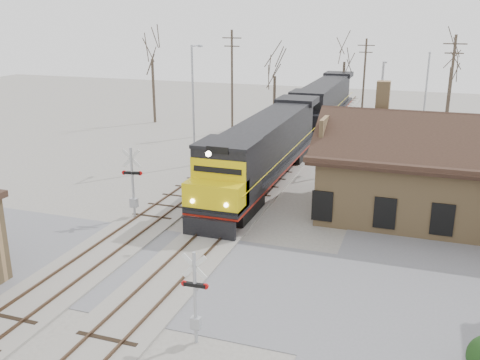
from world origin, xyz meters
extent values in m
plane|color=#9B968C|center=(0.00, 0.00, 0.00)|extent=(140.00, 140.00, 0.00)
cube|color=slate|center=(0.00, 0.00, 0.01)|extent=(60.00, 9.00, 0.03)
cube|color=#9B968C|center=(0.00, 15.00, 0.06)|extent=(3.40, 90.00, 0.12)
cube|color=#473323|center=(-0.72, 15.00, 0.17)|extent=(0.08, 90.00, 0.14)
cube|color=#473323|center=(0.72, 15.00, 0.17)|extent=(0.08, 90.00, 0.14)
cube|color=#9B968C|center=(-4.50, 15.00, 0.06)|extent=(3.40, 90.00, 0.12)
cube|color=#473323|center=(-5.22, 15.00, 0.17)|extent=(0.08, 90.00, 0.14)
cube|color=#473323|center=(-3.78, 15.00, 0.17)|extent=(0.08, 90.00, 0.14)
cube|color=#9F7E52|center=(12.00, 12.00, 2.00)|extent=(14.00, 8.00, 4.00)
cube|color=black|center=(12.00, 12.00, 4.10)|extent=(15.20, 9.20, 0.30)
cube|color=black|center=(12.00, 9.70, 5.10)|extent=(15.00, 4.71, 2.66)
cube|color=black|center=(12.00, 14.30, 5.10)|extent=(15.00, 4.71, 2.66)
cube|color=#9F7E52|center=(8.00, 13.50, 6.80)|extent=(0.80, 0.80, 2.20)
cube|color=black|center=(0.00, 8.17, 0.60)|extent=(2.74, 4.38, 1.10)
cube|color=black|center=(0.00, 22.40, 0.60)|extent=(2.74, 4.38, 1.10)
cube|color=black|center=(0.00, 15.28, 1.48)|extent=(3.29, 21.90, 0.38)
cube|color=maroon|center=(0.00, 15.28, 1.24)|extent=(3.31, 21.90, 0.13)
cube|color=black|center=(0.00, 16.65, 3.18)|extent=(2.85, 15.88, 3.07)
cube|color=black|center=(0.00, 7.18, 3.18)|extent=(3.29, 3.07, 3.07)
cube|color=#DBBE0B|center=(0.00, 5.32, 2.24)|extent=(3.29, 1.97, 1.53)
cube|color=black|center=(0.00, 4.23, 0.60)|extent=(3.07, 0.25, 1.10)
cylinder|color=#FFF2CC|center=(0.00, 4.31, 4.82)|extent=(0.31, 0.10, 0.31)
cube|color=black|center=(0.00, 30.57, 0.60)|extent=(2.74, 4.38, 1.10)
cube|color=black|center=(0.00, 44.80, 0.60)|extent=(2.74, 4.38, 1.10)
cube|color=black|center=(0.00, 37.68, 1.48)|extent=(3.29, 21.90, 0.38)
cube|color=maroon|center=(0.00, 37.68, 1.24)|extent=(3.31, 21.90, 0.13)
cube|color=black|center=(0.00, 39.05, 3.18)|extent=(2.85, 15.88, 3.07)
cube|color=black|center=(0.00, 29.58, 3.18)|extent=(3.29, 3.07, 3.07)
cube|color=black|center=(0.00, 27.72, 2.24)|extent=(3.29, 1.97, 1.53)
cube|color=black|center=(0.00, 26.63, 0.60)|extent=(3.07, 0.25, 1.10)
cylinder|color=#A5A8AD|center=(3.22, -4.93, 1.86)|extent=(0.13, 0.13, 3.71)
cube|color=silver|center=(3.22, -4.93, 3.16)|extent=(0.97, 0.09, 0.97)
cube|color=silver|center=(3.22, -4.93, 3.16)|extent=(0.97, 0.09, 0.97)
cube|color=black|center=(3.22, -4.93, 2.41)|extent=(0.84, 0.20, 0.14)
cylinder|color=#B20C0C|center=(2.81, -4.95, 2.41)|extent=(0.23, 0.09, 0.22)
cylinder|color=#B20C0C|center=(3.64, -4.90, 2.41)|extent=(0.23, 0.09, 0.22)
cube|color=#A5A8AD|center=(3.22, -4.93, 0.84)|extent=(0.37, 0.28, 0.46)
cylinder|color=#A5A8AD|center=(-5.47, 5.68, 2.20)|extent=(0.15, 0.15, 4.40)
cube|color=silver|center=(-5.47, 5.68, 3.74)|extent=(1.14, 0.27, 1.15)
cube|color=silver|center=(-5.47, 5.68, 3.74)|extent=(1.14, 0.27, 1.15)
cube|color=black|center=(-5.47, 5.68, 2.86)|extent=(1.00, 0.35, 0.17)
cylinder|color=#B20C0C|center=(-4.99, 5.77, 2.86)|extent=(0.27, 0.13, 0.26)
cylinder|color=#B20C0C|center=(-5.96, 5.58, 2.86)|extent=(0.27, 0.13, 0.26)
cube|color=#A5A8AD|center=(-5.47, 5.68, 0.99)|extent=(0.44, 0.33, 0.55)
cylinder|color=#A5A8AD|center=(-6.86, 17.82, 4.80)|extent=(0.18, 0.18, 9.60)
cylinder|color=#A5A8AD|center=(-6.86, 18.72, 9.50)|extent=(0.12, 1.80, 0.12)
cube|color=#A5A8AD|center=(-6.86, 19.52, 9.40)|extent=(0.25, 0.50, 0.12)
cylinder|color=#A5A8AD|center=(7.24, 22.17, 4.19)|extent=(0.18, 0.18, 8.39)
cylinder|color=#A5A8AD|center=(7.24, 23.07, 8.29)|extent=(0.12, 1.80, 0.12)
cube|color=#A5A8AD|center=(7.24, 23.87, 8.19)|extent=(0.25, 0.50, 0.12)
cylinder|color=#A5A8AD|center=(10.51, 36.02, 4.16)|extent=(0.18, 0.18, 8.31)
cylinder|color=#A5A8AD|center=(10.51, 36.92, 8.21)|extent=(0.12, 1.80, 0.12)
cube|color=#A5A8AD|center=(10.51, 37.72, 8.11)|extent=(0.25, 0.50, 0.12)
cylinder|color=#382D23|center=(-8.33, 30.95, 5.19)|extent=(0.24, 0.24, 10.39)
cube|color=#382D23|center=(-8.33, 30.95, 9.59)|extent=(2.00, 0.10, 0.10)
cube|color=#382D23|center=(-8.33, 30.95, 8.79)|extent=(1.60, 0.10, 0.10)
cylinder|color=#382D23|center=(3.31, 45.56, 4.57)|extent=(0.24, 0.24, 9.13)
cube|color=#382D23|center=(3.31, 45.56, 8.33)|extent=(2.00, 0.10, 0.10)
cube|color=#382D23|center=(3.31, 45.56, 7.53)|extent=(1.60, 0.10, 0.10)
cylinder|color=#382D23|center=(12.53, 30.76, 5.09)|extent=(0.24, 0.24, 10.17)
cube|color=#382D23|center=(12.53, 30.76, 9.37)|extent=(2.00, 0.10, 0.10)
cube|color=#382D23|center=(12.53, 30.76, 8.57)|extent=(1.60, 0.10, 0.10)
cylinder|color=#382D23|center=(-18.55, 33.13, 3.56)|extent=(0.32, 0.32, 7.12)
cylinder|color=#382D23|center=(-5.12, 35.65, 2.73)|extent=(0.32, 0.32, 5.45)
cylinder|color=#382D23|center=(0.52, 47.77, 3.09)|extent=(0.32, 0.32, 6.17)
cylinder|color=#382D23|center=(12.88, 41.40, 3.24)|extent=(0.32, 0.32, 6.47)
camera|label=1|loc=(10.49, -20.86, 11.82)|focal=40.00mm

